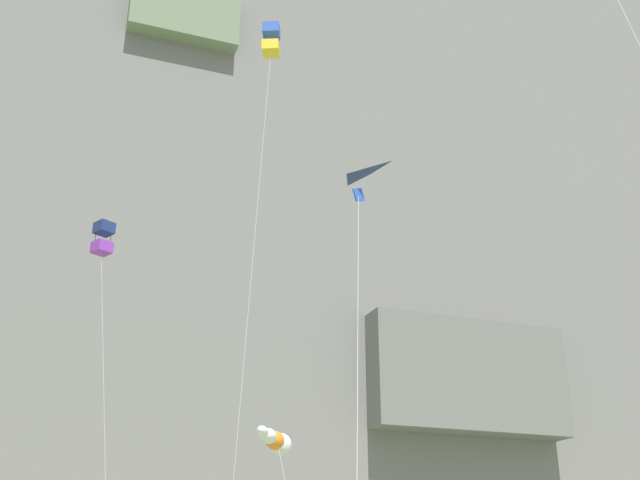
% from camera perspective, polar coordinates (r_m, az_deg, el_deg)
% --- Properties ---
extents(cliff_face, '(180.00, 23.66, 79.81)m').
position_cam_1_polar(cliff_face, '(69.15, -11.73, 9.08)').
color(cliff_face, slate).
rests_on(cliff_face, ground).
extents(kite_delta_upper_right, '(2.59, 5.46, 13.16)m').
position_cam_1_polar(kite_delta_upper_right, '(20.69, 2.05, 2.97)').
color(kite_delta_upper_right, navy).
rests_on(kite_delta_upper_right, ground).
extents(kite_box_low_center, '(2.70, 4.24, 27.40)m').
position_cam_1_polar(kite_box_low_center, '(37.94, -3.59, 14.23)').
color(kite_box_low_center, blue).
rests_on(kite_box_low_center, ground).
extents(kite_box_high_right, '(2.34, 5.13, 19.81)m').
position_cam_1_polar(kite_box_high_right, '(40.56, -15.51, 0.08)').
color(kite_box_high_right, navy).
rests_on(kite_box_high_right, ground).
extents(kite_windsock_mid_left, '(2.40, 5.08, 8.41)m').
position_cam_1_polar(kite_windsock_mid_left, '(29.47, -3.26, -14.39)').
color(kite_windsock_mid_left, white).
rests_on(kite_windsock_mid_left, ground).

